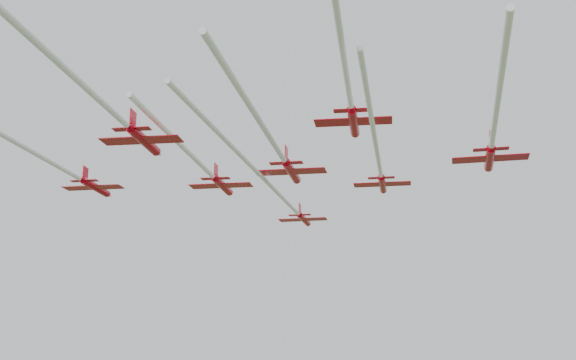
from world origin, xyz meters
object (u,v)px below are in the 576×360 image
Objects in this scene: jet_lead at (278,193)px; jet_row3_right at (493,136)px; jet_row4_right at (345,68)px; jet_row2_right at (378,160)px; jet_row4_left at (93,94)px; jet_row2_left at (207,171)px; jet_row3_mid at (278,150)px; jet_row3_left at (40,156)px.

jet_row3_right is (32.71, -5.60, 1.08)m from jet_lead.
jet_row2_right is at bearing 84.88° from jet_row4_right.
jet_row2_right is 0.90× the size of jet_row4_left.
jet_row3_right is (15.55, -2.91, -0.38)m from jet_row2_right.
jet_row3_right reaches higher than jet_lead.
jet_row2_left is 24.53m from jet_row2_right.
jet_lead is 1.45× the size of jet_row3_right.
jet_row2_left is 0.78× the size of jet_row4_left.
jet_row3_mid is at bearing -178.10° from jet_row3_right.
jet_row3_right reaches higher than jet_row3_left.
jet_row3_right is at bearing 7.77° from jet_row3_left.
jet_row4_right is at bearing -124.52° from jet_row3_right.
jet_row3_mid is at bearing 56.10° from jet_row4_left.
jet_row3_right is at bearing -35.20° from jet_row2_right.
jet_row2_right reaches higher than jet_lead.
jet_row3_mid is 21.61m from jet_row4_right.
jet_row2_left reaches higher than jet_row3_right.
jet_row3_mid is (-6.77, -12.32, -0.58)m from jet_row2_right.
jet_row4_right is (10.02, -25.86, 0.79)m from jet_row2_right.
jet_row3_left is 0.99× the size of jet_row4_left.
jet_row2_right is 0.90× the size of jet_row4_right.
jet_lead is at bearing 149.31° from jet_row3_right.
jet_row2_left is (-6.88, -7.39, 2.72)m from jet_lead.
jet_row3_mid is 1.01× the size of jet_row3_right.
jet_row3_right is 23.64m from jet_row4_right.
jet_row4_right is (36.73, 4.15, 3.09)m from jet_row3_left.
jet_row3_right is at bearing 50.16° from jet_row4_right.
jet_row3_mid is (17.28, -7.63, -1.84)m from jet_row2_left.
jet_row3_right is (42.26, 27.11, 1.93)m from jet_row3_left.
jet_row2_left is 35.39m from jet_row4_left.
jet_row3_mid is at bearing 16.66° from jet_row3_left.
jet_row3_left is 50.25m from jet_row3_right.
jet_row4_right is at bearing -63.46° from jet_row3_mid.
jet_row2_left is at bearing 86.97° from jet_row4_left.
jet_row3_right reaches higher than jet_row4_left.
jet_row2_left is 25.71m from jet_row3_left.
jet_row4_left reaches higher than jet_row3_left.
jet_row4_right reaches higher than jet_row3_left.
jet_row3_mid is 25.03m from jet_row4_left.
jet_row4_left is (-25.59, -34.23, -0.49)m from jet_row3_right.
jet_row2_right is at bearing 48.49° from jet_row4_left.
jet_lead is 1.20× the size of jet_row3_left.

